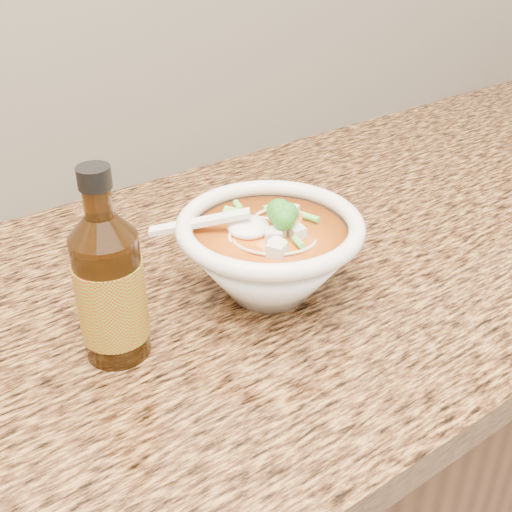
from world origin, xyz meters
TOP-DOWN VIEW (x-y plane):
  - counter_slab at (0.00, 1.68)m, footprint 4.00×0.68m
  - soup_bowl at (0.26, 1.62)m, footprint 0.23×0.22m
  - hot_sauce_bottle at (0.06, 1.62)m, footprint 0.09×0.09m

SIDE VIEW (x-z plane):
  - counter_slab at x=0.00m, z-range 0.86..0.90m
  - soup_bowl at x=0.26m, z-range 0.89..1.01m
  - hot_sauce_bottle at x=0.06m, z-range 0.87..1.09m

